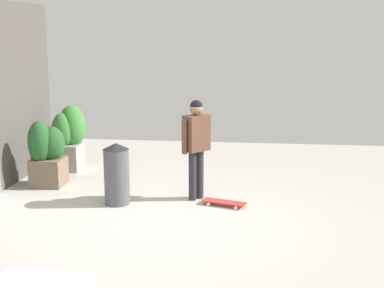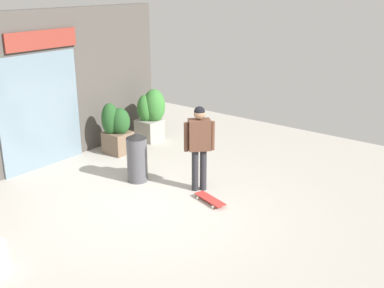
{
  "view_description": "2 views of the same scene",
  "coord_description": "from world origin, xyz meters",
  "px_view_note": "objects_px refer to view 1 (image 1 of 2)",
  "views": [
    {
      "loc": [
        -7.41,
        -1.29,
        2.73
      ],
      "look_at": [
        0.98,
        -0.28,
        0.98
      ],
      "focal_mm": 49.53,
      "sensor_mm": 36.0,
      "label": 1
    },
    {
      "loc": [
        -5.62,
        -5.44,
        3.9
      ],
      "look_at": [
        0.98,
        -0.28,
        0.98
      ],
      "focal_mm": 44.26,
      "sensor_mm": 36.0,
      "label": 2
    }
  ],
  "objects_px": {
    "skateboard": "(224,202)",
    "planter_box_right": "(68,136)",
    "planter_box_left": "(47,154)",
    "trash_bin": "(117,174)",
    "skateboarder": "(196,139)"
  },
  "relations": [
    {
      "from": "skateboard",
      "to": "trash_bin",
      "type": "bearing_deg",
      "value": -159.92
    },
    {
      "from": "skateboard",
      "to": "planter_box_right",
      "type": "distance_m",
      "value": 3.93
    },
    {
      "from": "skateboard",
      "to": "planter_box_right",
      "type": "xyz_separation_m",
      "value": [
        2.01,
        3.32,
        0.64
      ]
    },
    {
      "from": "planter_box_right",
      "to": "trash_bin",
      "type": "xyz_separation_m",
      "value": [
        -2.1,
        -1.56,
        -0.19
      ]
    },
    {
      "from": "skateboarder",
      "to": "planter_box_left",
      "type": "height_order",
      "value": "skateboarder"
    },
    {
      "from": "skateboard",
      "to": "trash_bin",
      "type": "distance_m",
      "value": 1.81
    },
    {
      "from": "planter_box_left",
      "to": "trash_bin",
      "type": "height_order",
      "value": "planter_box_left"
    },
    {
      "from": "skateboarder",
      "to": "skateboard",
      "type": "distance_m",
      "value": 1.13
    },
    {
      "from": "skateboard",
      "to": "planter_box_left",
      "type": "relative_size",
      "value": 0.62
    },
    {
      "from": "planter_box_left",
      "to": "skateboard",
      "type": "bearing_deg",
      "value": -103.45
    },
    {
      "from": "trash_bin",
      "to": "planter_box_left",
      "type": "bearing_deg",
      "value": 60.01
    },
    {
      "from": "skateboarder",
      "to": "trash_bin",
      "type": "relative_size",
      "value": 1.65
    },
    {
      "from": "skateboarder",
      "to": "skateboard",
      "type": "relative_size",
      "value": 2.23
    },
    {
      "from": "skateboard",
      "to": "planter_box_right",
      "type": "relative_size",
      "value": 0.57
    },
    {
      "from": "planter_box_right",
      "to": "trash_bin",
      "type": "relative_size",
      "value": 1.29
    }
  ]
}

